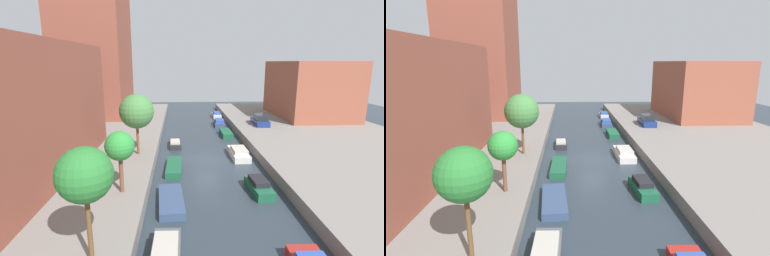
% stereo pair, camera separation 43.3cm
% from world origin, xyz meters
% --- Properties ---
extents(ground_plane, '(84.00, 84.00, 0.00)m').
position_xyz_m(ground_plane, '(0.00, 0.00, 0.00)').
color(ground_plane, '#28333D').
extents(quay_left, '(20.00, 64.00, 1.00)m').
position_xyz_m(quay_left, '(-15.00, 0.00, 0.50)').
color(quay_left, gray).
rests_on(quay_left, ground_plane).
extents(quay_right, '(20.00, 64.00, 1.00)m').
position_xyz_m(quay_right, '(15.00, 0.00, 0.50)').
color(quay_right, gray).
rests_on(quay_right, ground_plane).
extents(apartment_tower_far, '(10.00, 12.10, 19.20)m').
position_xyz_m(apartment_tower_far, '(-16.00, 20.19, 10.60)').
color(apartment_tower_far, brown).
rests_on(apartment_tower_far, quay_left).
extents(low_block_right, '(10.00, 14.58, 8.63)m').
position_xyz_m(low_block_right, '(18.00, 17.69, 5.32)').
color(low_block_right, brown).
rests_on(low_block_right, quay_right).
extents(street_tree_0, '(2.35, 2.35, 5.22)m').
position_xyz_m(street_tree_0, '(-6.62, -15.85, 5.02)').
color(street_tree_0, brown).
rests_on(street_tree_0, quay_left).
extents(street_tree_1, '(1.95, 1.95, 4.17)m').
position_xyz_m(street_tree_1, '(-6.62, -8.93, 4.15)').
color(street_tree_1, brown).
rests_on(street_tree_1, quay_left).
extents(street_tree_2, '(3.19, 3.19, 5.69)m').
position_xyz_m(street_tree_2, '(-6.62, -0.85, 5.08)').
color(street_tree_2, brown).
rests_on(street_tree_2, quay_left).
extents(parked_car, '(1.88, 4.40, 1.49)m').
position_xyz_m(parked_car, '(8.57, 11.40, 1.62)').
color(parked_car, navy).
rests_on(parked_car, quay_right).
extents(moored_boat_left_1, '(1.52, 4.16, 1.04)m').
position_xyz_m(moored_boat_left_1, '(-3.47, -14.96, 0.44)').
color(moored_boat_left_1, '#4C5156').
rests_on(moored_boat_left_1, ground_plane).
extents(moored_boat_left_2, '(1.95, 4.56, 0.53)m').
position_xyz_m(moored_boat_left_2, '(-3.34, -9.01, 0.26)').
color(moored_boat_left_2, '#33476B').
rests_on(moored_boat_left_2, ground_plane).
extents(moored_boat_left_3, '(1.45, 4.45, 0.57)m').
position_xyz_m(moored_boat_left_3, '(-3.22, -2.67, 0.29)').
color(moored_boat_left_3, '#195638').
rests_on(moored_boat_left_3, ground_plane).
extents(moored_boat_left_4, '(1.38, 3.26, 0.77)m').
position_xyz_m(moored_boat_left_4, '(-3.20, 4.68, 0.33)').
color(moored_boat_left_4, '#232328').
rests_on(moored_boat_left_4, ground_plane).
extents(moored_boat_right_1, '(1.54, 3.48, 1.04)m').
position_xyz_m(moored_boat_right_1, '(3.17, -7.41, 0.44)').
color(moored_boat_right_1, '#195638').
rests_on(moored_boat_right_1, ground_plane).
extents(moored_boat_right_2, '(1.65, 4.38, 1.01)m').
position_xyz_m(moored_boat_right_2, '(3.34, 0.66, 0.43)').
color(moored_boat_right_2, beige).
rests_on(moored_boat_right_2, ground_plane).
extents(moored_boat_right_3, '(1.31, 3.66, 0.66)m').
position_xyz_m(moored_boat_right_3, '(3.46, 9.21, 0.33)').
color(moored_boat_right_3, '#195638').
rests_on(moored_boat_right_3, ground_plane).
extents(moored_boat_right_4, '(1.69, 4.00, 1.03)m').
position_xyz_m(moored_boat_right_4, '(3.43, 15.43, 0.43)').
color(moored_boat_right_4, '#33476B').
rests_on(moored_boat_right_4, ground_plane).
extents(moored_boat_right_5, '(1.40, 3.39, 0.97)m').
position_xyz_m(moored_boat_right_5, '(3.93, 22.20, 0.41)').
color(moored_boat_right_5, beige).
rests_on(moored_boat_right_5, ground_plane).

